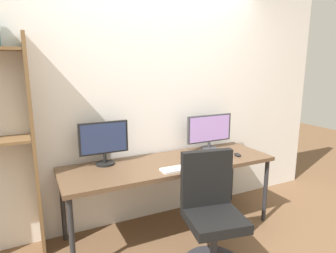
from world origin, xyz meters
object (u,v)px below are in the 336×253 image
monitor_right (209,130)px  keyboard_main (181,168)px  office_chair (211,223)px  monitor_left (104,141)px  computer_mouse (238,155)px  desk (170,167)px

monitor_right → keyboard_main: 0.77m
office_chair → monitor_left: (-0.65, 0.87, 0.57)m
keyboard_main → office_chair: bearing=-82.8°
monitor_right → computer_mouse: monitor_right is taller
monitor_right → keyboard_main: (-0.60, -0.44, -0.21)m
office_chair → computer_mouse: 0.92m
desk → keyboard_main: (0.00, -0.23, 0.06)m
computer_mouse → desk: bearing=168.7°
office_chair → monitor_right: (0.55, 0.87, 0.56)m
desk → computer_mouse: (0.72, -0.14, 0.07)m
monitor_left → keyboard_main: size_ratio=1.20×
office_chair → keyboard_main: (-0.05, 0.43, 0.35)m
office_chair → monitor_left: size_ratio=2.11×
keyboard_main → computer_mouse: size_ratio=4.06×
desk → monitor_left: (-0.60, 0.21, 0.29)m
computer_mouse → office_chair: bearing=-142.4°
keyboard_main → computer_mouse: 0.73m
monitor_right → office_chair: bearing=-122.1°
keyboard_main → monitor_left: bearing=143.6°
monitor_left → monitor_right: monitor_left is taller
monitor_left → keyboard_main: (0.60, -0.44, -0.22)m
desk → monitor_left: monitor_left is taller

